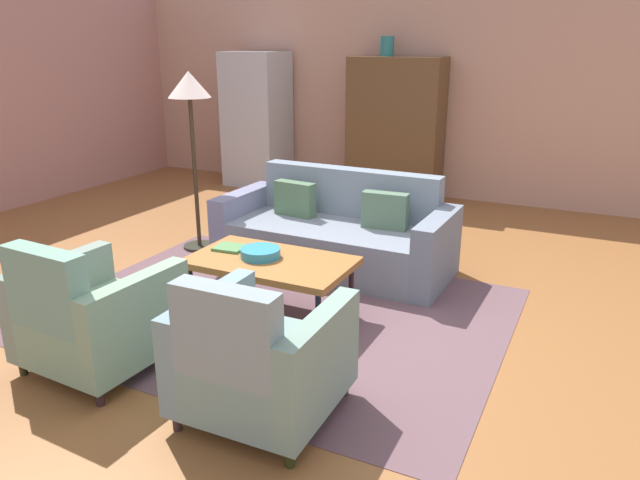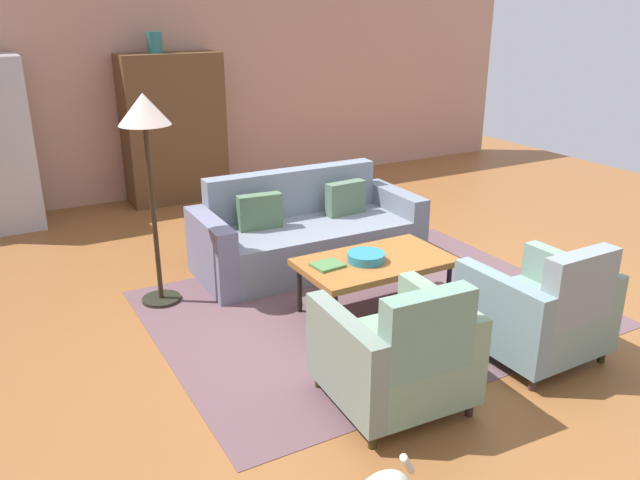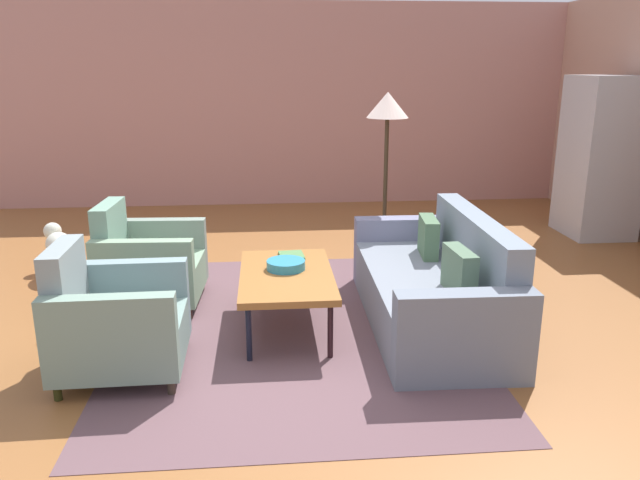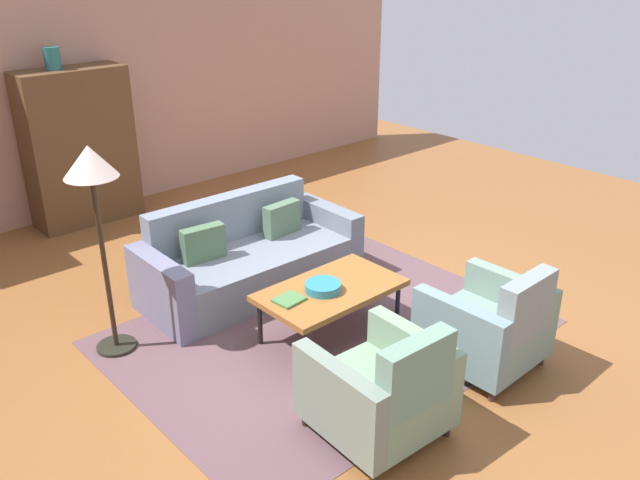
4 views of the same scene
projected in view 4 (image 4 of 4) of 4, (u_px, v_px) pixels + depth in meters
ground_plane at (348, 324)px, 5.78m from camera, size 11.35×11.35×0.00m
wall_back at (111, 92)px, 8.06m from camera, size 9.46×0.12×2.80m
area_rug at (326, 331)px, 5.66m from camera, size 3.40×2.60×0.01m
couch at (247, 259)px, 6.32m from camera, size 2.12×0.94×0.86m
coffee_table at (331, 291)px, 5.46m from camera, size 1.20×0.70×0.45m
armchair_left at (384, 393)px, 4.33m from camera, size 0.84×0.84×0.88m
armchair_right at (491, 328)px, 5.07m from camera, size 0.81×0.81×0.88m
fruit_bowl at (323, 287)px, 5.38m from camera, size 0.30×0.30×0.07m
book_stack at (289, 300)px, 5.24m from camera, size 0.24×0.21×0.02m
cabinet at (79, 147)px, 7.64m from camera, size 1.20×0.51×1.80m
vase_tall at (52, 58)px, 7.13m from camera, size 0.17×0.17×0.24m
floor_lamp at (92, 182)px, 4.86m from camera, size 0.40×0.40×1.72m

